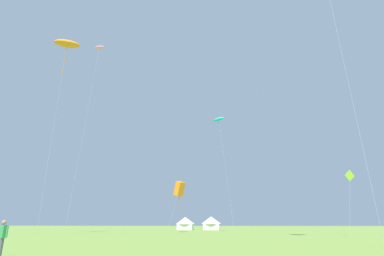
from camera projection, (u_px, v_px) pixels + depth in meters
kite_cyan_parafoil at (219, 119)px, 58.61m from camera, size 3.48×3.24×21.60m
kite_lime_diamond at (350, 177)px, 39.13m from camera, size 2.44×1.75×8.30m
kite_pink_parafoil at (99, 48)px, 56.27m from camera, size 2.89×1.51×33.70m
kite_orange_parafoil at (67, 44)px, 51.27m from camera, size 4.48×3.61×31.85m
kite_orange_box at (179, 189)px, 57.44m from camera, size 3.09×2.98×9.42m
person_spectator at (1, 239)px, 14.26m from camera, size 0.57×0.31×1.73m
festival_tent_right at (185, 223)px, 75.98m from camera, size 4.78×4.78×3.10m
festival_tent_center at (211, 222)px, 75.34m from camera, size 4.95×4.95×3.22m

